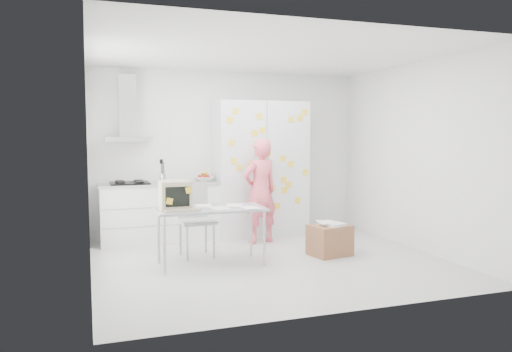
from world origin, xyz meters
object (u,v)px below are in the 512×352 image
object	(u,v)px
person	(260,191)
desk	(188,201)
chair	(195,215)
cardboard_box	(330,240)

from	to	relation	value
person	desk	xyz separation A→B (m)	(-1.31, -0.99, 0.03)
chair	cardboard_box	bearing A→B (deg)	-22.23
chair	cardboard_box	xyz separation A→B (m)	(1.77, -0.59, -0.35)
desk	chair	distance (m)	0.61
desk	chair	xyz separation A→B (m)	(0.19, 0.51, -0.26)
cardboard_box	desk	bearing A→B (deg)	177.82
desk	chair	size ratio (longest dim) A/B	1.38
person	chair	bearing A→B (deg)	7.37
person	chair	world-z (taller)	person
chair	cardboard_box	world-z (taller)	chair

